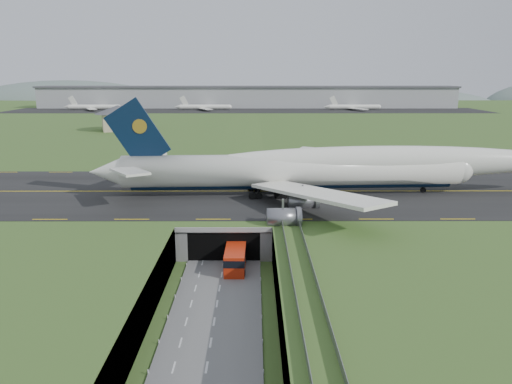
{
  "coord_description": "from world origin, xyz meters",
  "views": [
    {
      "loc": [
        5.1,
        -70.03,
        30.53
      ],
      "look_at": [
        5.35,
        20.0,
        9.07
      ],
      "focal_mm": 35.0,
      "sensor_mm": 36.0,
      "label": 1
    }
  ],
  "objects": [
    {
      "name": "jumbo_jet",
      "position": [
        19.82,
        30.47,
        11.55
      ],
      "size": [
        97.77,
        62.28,
        20.62
      ],
      "rotation": [
        0.0,
        0.0,
        0.05
      ],
      "color": "white",
      "rests_on": "ground"
    },
    {
      "name": "service_building",
      "position": [
        -54.43,
        149.94,
        12.57
      ],
      "size": [
        25.73,
        25.73,
        11.09
      ],
      "rotation": [
        0.0,
        0.0,
        0.32
      ],
      "color": "#BFAE8A",
      "rests_on": "ground"
    },
    {
      "name": "trench_road",
      "position": [
        0.0,
        -7.5,
        0.1
      ],
      "size": [
        12.0,
        75.0,
        0.2
      ],
      "primitive_type": "cube",
      "color": "slate",
      "rests_on": "ground"
    },
    {
      "name": "distant_hills",
      "position": [
        64.38,
        430.0,
        -4.0
      ],
      "size": [
        700.0,
        91.0,
        60.0
      ],
      "color": "slate",
      "rests_on": "ground"
    },
    {
      "name": "airfield_deck",
      "position": [
        0.0,
        0.0,
        3.0
      ],
      "size": [
        800.0,
        800.0,
        6.0
      ],
      "primitive_type": "cube",
      "color": "gray",
      "rests_on": "ground"
    },
    {
      "name": "cargo_terminal",
      "position": [
        -0.19,
        299.41,
        13.96
      ],
      "size": [
        320.0,
        67.0,
        15.6
      ],
      "color": "#B2B2B2",
      "rests_on": "ground"
    },
    {
      "name": "tunnel_portal",
      "position": [
        0.0,
        16.71,
        3.33
      ],
      "size": [
        17.0,
        22.3,
        6.0
      ],
      "color": "gray",
      "rests_on": "ground"
    },
    {
      "name": "ground",
      "position": [
        0.0,
        0.0,
        0.0
      ],
      "size": [
        900.0,
        900.0,
        0.0
      ],
      "primitive_type": "plane",
      "color": "#3B5C24",
      "rests_on": "ground"
    },
    {
      "name": "guideway",
      "position": [
        11.0,
        -19.11,
        5.32
      ],
      "size": [
        3.0,
        53.0,
        7.05
      ],
      "color": "#A8A8A3",
      "rests_on": "ground"
    },
    {
      "name": "taxiway",
      "position": [
        0.0,
        33.0,
        6.09
      ],
      "size": [
        800.0,
        44.0,
        0.18
      ],
      "primitive_type": "cube",
      "color": "black",
      "rests_on": "airfield_deck"
    },
    {
      "name": "shuttle_tram",
      "position": [
        2.02,
        4.42,
        1.89
      ],
      "size": [
        3.41,
        8.6,
        3.47
      ],
      "rotation": [
        0.0,
        0.0,
        -0.01
      ],
      "color": "red",
      "rests_on": "ground"
    }
  ]
}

